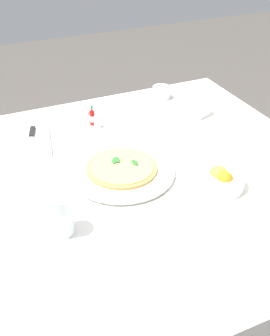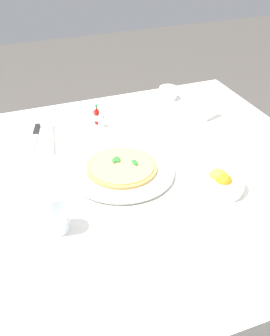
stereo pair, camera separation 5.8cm
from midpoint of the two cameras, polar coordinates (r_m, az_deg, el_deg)
ground_plane at (r=1.90m, az=0.44°, el=-19.65°), size 8.00×8.00×0.00m
dining_table at (r=1.44m, az=0.55°, el=-4.66°), size 1.22×1.22×0.76m
pizza_plate at (r=1.35m, az=-3.02°, el=-0.42°), size 0.34×0.34×0.02m
pizza at (r=1.35m, az=-3.03°, el=0.08°), size 0.23×0.23×0.02m
coffee_cup_right_edge at (r=1.85m, az=2.72°, el=10.18°), size 0.13×0.13×0.06m
water_glass_near_left at (r=1.13m, az=-11.66°, el=-6.60°), size 0.07×0.07×0.12m
napkin_folded at (r=1.56m, az=-15.06°, el=3.48°), size 0.24×0.17×0.02m
dinner_knife at (r=1.55m, az=-15.14°, el=3.87°), size 0.19×0.08×0.01m
citrus_bowl at (r=1.31m, az=10.44°, el=-1.57°), size 0.15×0.15×0.07m
hot_sauce_bottle at (r=1.64m, az=-6.90°, el=6.98°), size 0.02×0.02×0.08m
salt_shaker at (r=1.62m, az=-6.23°, el=6.36°), size 0.03×0.03×0.06m
pepper_shaker at (r=1.67m, az=-7.51°, el=7.04°), size 0.03×0.03×0.06m
menu_card at (r=1.71m, az=8.90°, el=7.86°), size 0.04×0.08×0.06m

